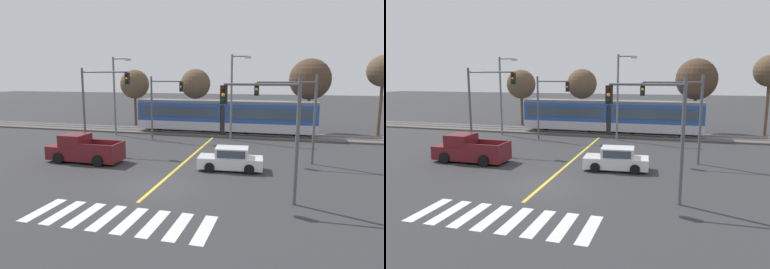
# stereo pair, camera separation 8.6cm
# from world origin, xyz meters

# --- Properties ---
(ground_plane) EXTENTS (200.00, 200.00, 0.00)m
(ground_plane) POSITION_xyz_m (0.00, 0.00, 0.00)
(ground_plane) COLOR #333335
(track_bed) EXTENTS (120.00, 4.00, 0.18)m
(track_bed) POSITION_xyz_m (0.00, 17.94, 0.09)
(track_bed) COLOR #56514C
(track_bed) RESTS_ON ground
(rail_near) EXTENTS (120.00, 0.08, 0.10)m
(rail_near) POSITION_xyz_m (0.00, 17.22, 0.23)
(rail_near) COLOR #939399
(rail_near) RESTS_ON track_bed
(rail_far) EXTENTS (120.00, 0.08, 0.10)m
(rail_far) POSITION_xyz_m (0.00, 18.66, 0.23)
(rail_far) COLOR #939399
(rail_far) RESTS_ON track_bed
(light_rail_tram) EXTENTS (18.50, 2.64, 3.43)m
(light_rail_tram) POSITION_xyz_m (0.80, 17.93, 2.05)
(light_rail_tram) COLOR #B7BAC1
(light_rail_tram) RESTS_ON track_bed
(crosswalk_stripe_0) EXTENTS (0.60, 2.81, 0.01)m
(crosswalk_stripe_0) POSITION_xyz_m (-3.85, -4.66, 0.00)
(crosswalk_stripe_0) COLOR silver
(crosswalk_stripe_0) RESTS_ON ground
(crosswalk_stripe_1) EXTENTS (0.60, 2.81, 0.01)m
(crosswalk_stripe_1) POSITION_xyz_m (-2.75, -4.67, 0.00)
(crosswalk_stripe_1) COLOR silver
(crosswalk_stripe_1) RESTS_ON ground
(crosswalk_stripe_2) EXTENTS (0.60, 2.81, 0.01)m
(crosswalk_stripe_2) POSITION_xyz_m (-1.65, -4.69, 0.00)
(crosswalk_stripe_2) COLOR silver
(crosswalk_stripe_2) RESTS_ON ground
(crosswalk_stripe_3) EXTENTS (0.60, 2.81, 0.01)m
(crosswalk_stripe_3) POSITION_xyz_m (-0.55, -4.70, 0.00)
(crosswalk_stripe_3) COLOR silver
(crosswalk_stripe_3) RESTS_ON ground
(crosswalk_stripe_4) EXTENTS (0.60, 2.81, 0.01)m
(crosswalk_stripe_4) POSITION_xyz_m (0.55, -4.72, 0.00)
(crosswalk_stripe_4) COLOR silver
(crosswalk_stripe_4) RESTS_ON ground
(crosswalk_stripe_5) EXTENTS (0.60, 2.81, 0.01)m
(crosswalk_stripe_5) POSITION_xyz_m (1.65, -4.73, 0.00)
(crosswalk_stripe_5) COLOR silver
(crosswalk_stripe_5) RESTS_ON ground
(crosswalk_stripe_6) EXTENTS (0.60, 2.81, 0.01)m
(crosswalk_stripe_6) POSITION_xyz_m (2.75, -4.74, 0.00)
(crosswalk_stripe_6) COLOR silver
(crosswalk_stripe_6) RESTS_ON ground
(crosswalk_stripe_7) EXTENTS (0.60, 2.81, 0.01)m
(crosswalk_stripe_7) POSITION_xyz_m (3.85, -4.76, 0.00)
(crosswalk_stripe_7) COLOR silver
(crosswalk_stripe_7) RESTS_ON ground
(lane_centre_line) EXTENTS (0.20, 18.65, 0.01)m
(lane_centre_line) POSITION_xyz_m (0.00, 6.62, 0.00)
(lane_centre_line) COLOR gold
(lane_centre_line) RESTS_ON ground
(sedan_crossing) EXTENTS (4.31, 2.14, 1.52)m
(sedan_crossing) POSITION_xyz_m (3.50, 4.39, 0.70)
(sedan_crossing) COLOR silver
(sedan_crossing) RESTS_ON ground
(pickup_truck) EXTENTS (5.43, 2.30, 1.98)m
(pickup_truck) POSITION_xyz_m (-7.07, 3.88, 0.84)
(pickup_truck) COLOR maroon
(pickup_truck) RESTS_ON ground
(traffic_light_mid_left) EXTENTS (4.25, 0.38, 6.77)m
(traffic_light_mid_left) POSITION_xyz_m (-7.86, 7.52, 4.52)
(traffic_light_mid_left) COLOR #515459
(traffic_light_mid_left) RESTS_ON ground
(traffic_light_mid_right) EXTENTS (4.25, 0.38, 6.24)m
(traffic_light_mid_right) POSITION_xyz_m (7.42, 7.36, 4.10)
(traffic_light_mid_right) COLOR #515459
(traffic_light_mid_right) RESTS_ON ground
(traffic_light_near_right) EXTENTS (3.75, 0.38, 6.07)m
(traffic_light_near_right) POSITION_xyz_m (6.15, -1.01, 4.05)
(traffic_light_near_right) COLOR #515459
(traffic_light_near_right) RESTS_ON ground
(traffic_light_far_left) EXTENTS (3.25, 0.38, 6.09)m
(traffic_light_far_left) POSITION_xyz_m (-4.51, 13.45, 3.98)
(traffic_light_far_left) COLOR #515459
(traffic_light_far_left) RESTS_ON ground
(street_lamp_west) EXTENTS (2.03, 0.28, 8.03)m
(street_lamp_west) POSITION_xyz_m (-9.99, 14.76, 4.57)
(street_lamp_west) COLOR slate
(street_lamp_west) RESTS_ON ground
(street_lamp_centre) EXTENTS (1.85, 0.28, 8.13)m
(street_lamp_centre) POSITION_xyz_m (2.06, 15.10, 4.59)
(street_lamp_centre) COLOR slate
(street_lamp_centre) RESTS_ON ground
(bare_tree_far_west) EXTENTS (3.57, 3.57, 6.90)m
(bare_tree_far_west) POSITION_xyz_m (-11.19, 22.10, 5.09)
(bare_tree_far_west) COLOR brown
(bare_tree_far_west) RESTS_ON ground
(bare_tree_west) EXTENTS (3.56, 3.56, 6.97)m
(bare_tree_west) POSITION_xyz_m (-3.55, 22.64, 5.16)
(bare_tree_west) COLOR brown
(bare_tree_west) RESTS_ON ground
(bare_tree_east) EXTENTS (4.38, 4.38, 7.97)m
(bare_tree_east) POSITION_xyz_m (9.37, 21.52, 5.76)
(bare_tree_east) COLOR brown
(bare_tree_east) RESTS_ON ground
(bare_tree_far_east) EXTENTS (3.21, 3.21, 8.23)m
(bare_tree_far_east) POSITION_xyz_m (16.37, 21.46, 6.56)
(bare_tree_far_east) COLOR brown
(bare_tree_far_east) RESTS_ON ground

